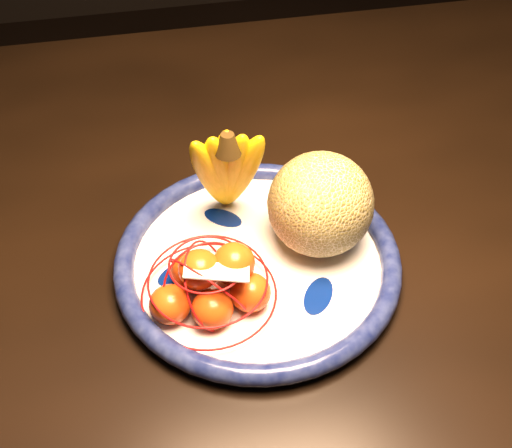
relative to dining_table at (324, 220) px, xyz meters
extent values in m
cube|color=black|center=(0.00, 0.00, 0.06)|extent=(1.61, 0.97, 0.04)
cylinder|color=white|center=(-0.14, -0.15, 0.09)|extent=(0.33, 0.33, 0.01)
torus|color=#040936|center=(-0.14, -0.15, 0.10)|extent=(0.36, 0.36, 0.03)
cylinder|color=white|center=(-0.14, -0.15, 0.09)|extent=(0.16, 0.16, 0.00)
ellipsoid|color=navy|center=(-0.08, -0.22, 0.10)|extent=(0.12, 0.13, 0.00)
ellipsoid|color=navy|center=(-0.17, -0.06, 0.10)|extent=(0.12, 0.11, 0.00)
ellipsoid|color=navy|center=(-0.24, -0.15, 0.10)|extent=(0.11, 0.10, 0.00)
sphere|color=olive|center=(-0.05, -0.13, 0.16)|extent=(0.13, 0.13, 0.13)
ellipsoid|color=yellow|center=(-0.18, -0.07, 0.19)|extent=(0.09, 0.11, 0.17)
ellipsoid|color=yellow|center=(-0.17, -0.07, 0.19)|extent=(0.07, 0.10, 0.18)
ellipsoid|color=yellow|center=(-0.16, -0.06, 0.19)|extent=(0.04, 0.09, 0.18)
ellipsoid|color=yellow|center=(-0.15, -0.07, 0.19)|extent=(0.06, 0.10, 0.18)
ellipsoid|color=yellow|center=(-0.14, -0.07, 0.19)|extent=(0.08, 0.11, 0.17)
cone|color=black|center=(-0.16, -0.07, 0.27)|extent=(0.03, 0.03, 0.03)
ellipsoid|color=#F45213|center=(-0.25, -0.21, 0.12)|extent=(0.05, 0.05, 0.04)
ellipsoid|color=#F45213|center=(-0.20, -0.23, 0.12)|extent=(0.05, 0.05, 0.04)
ellipsoid|color=#F45213|center=(-0.16, -0.21, 0.12)|extent=(0.05, 0.05, 0.04)
ellipsoid|color=#F45213|center=(-0.22, -0.17, 0.12)|extent=(0.05, 0.05, 0.04)
ellipsoid|color=#F45213|center=(-0.17, -0.17, 0.12)|extent=(0.05, 0.05, 0.04)
ellipsoid|color=#F45213|center=(-0.21, -0.19, 0.15)|extent=(0.05, 0.05, 0.04)
ellipsoid|color=#F45213|center=(-0.17, -0.19, 0.15)|extent=(0.05, 0.05, 0.04)
torus|color=#AF0D0D|center=(-0.20, -0.20, 0.11)|extent=(0.18, 0.18, 0.00)
torus|color=#AF0D0D|center=(-0.20, -0.20, 0.14)|extent=(0.16, 0.16, 0.00)
torus|color=#AF0D0D|center=(-0.20, -0.20, 0.16)|extent=(0.10, 0.10, 0.00)
torus|color=#AF0D0D|center=(-0.20, -0.20, 0.13)|extent=(0.11, 0.07, 0.10)
torus|color=#AF0D0D|center=(-0.20, -0.20, 0.13)|extent=(0.08, 0.12, 0.10)
torus|color=#AF0D0D|center=(-0.20, -0.20, 0.13)|extent=(0.11, 0.11, 0.10)
cube|color=white|center=(-0.20, -0.21, 0.17)|extent=(0.08, 0.04, 0.01)
camera|label=1|loc=(-0.25, -0.67, 0.70)|focal=45.00mm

